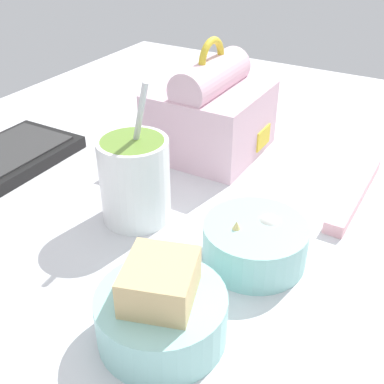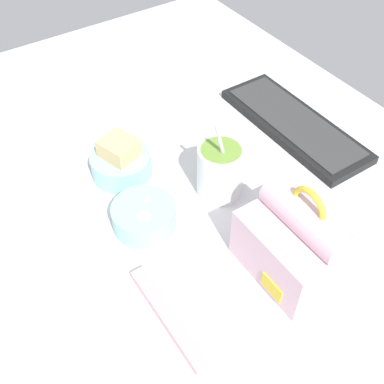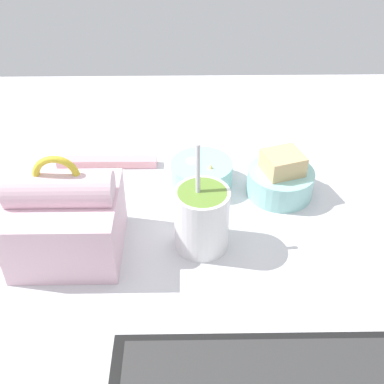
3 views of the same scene
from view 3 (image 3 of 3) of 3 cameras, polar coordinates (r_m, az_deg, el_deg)
The scene contains 7 objects.
desk_surface at distance 83.78cm, azimuth 2.29°, elevation -2.60°, with size 140.00×110.00×2.00cm.
keyboard at distance 61.15cm, azimuth 8.18°, elevation -21.51°, with size 35.56×12.79×2.10cm.
lunch_bag at distance 74.19cm, azimuth -14.74°, elevation -3.07°, with size 16.05×15.27×17.37cm.
soup_cup at distance 73.02cm, azimuth 1.17°, elevation -3.09°, with size 8.37×8.37×17.45cm.
bento_bowl_sandwich at distance 86.24cm, azimuth 10.44°, elevation 1.53°, with size 11.68×11.68×8.35cm.
bento_bowl_snacks at distance 87.32cm, azimuth 1.16°, elevation 2.23°, with size 11.21×11.21×5.56cm.
chopstick_case at distance 94.73cm, azimuth -10.03°, elevation 3.53°, with size 19.30×2.60×1.60cm.
Camera 3 is at (4.29, 63.71, 55.24)cm, focal length 45.00 mm.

